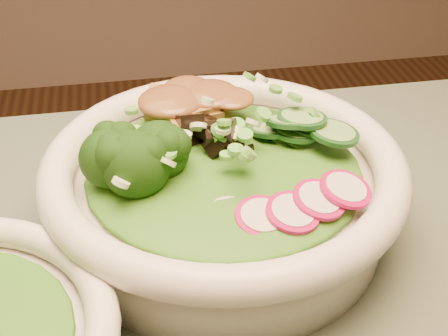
{
  "coord_description": "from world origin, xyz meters",
  "views": [
    {
      "loc": [
        -0.13,
        -0.24,
        1.1
      ],
      "look_at": [
        -0.06,
        0.17,
        0.81
      ],
      "focal_mm": 50.0,
      "sensor_mm": 36.0,
      "label": 1
    }
  ],
  "objects": [
    {
      "name": "tofu_cubes",
      "position": [
        -0.08,
        0.23,
        0.83
      ],
      "size": [
        0.1,
        0.07,
        0.04
      ],
      "primitive_type": null,
      "rotation": [
        0.0,
        0.0,
        0.07
      ],
      "color": "#A37836",
      "rests_on": "salad_bowl"
    },
    {
      "name": "mushroom_heap",
      "position": [
        -0.06,
        0.18,
        0.83
      ],
      "size": [
        0.08,
        0.08,
        0.04
      ],
      "primitive_type": null,
      "rotation": [
        0.0,
        0.0,
        0.07
      ],
      "color": "black",
      "rests_on": "salad_bowl"
    },
    {
      "name": "salad_bowl",
      "position": [
        -0.06,
        0.17,
        0.79
      ],
      "size": [
        0.3,
        0.3,
        0.08
      ],
      "rotation": [
        0.0,
        0.0,
        0.07
      ],
      "color": "white",
      "rests_on": "dining_table"
    },
    {
      "name": "cucumber_slices",
      "position": [
        0.01,
        0.19,
        0.83
      ],
      "size": [
        0.08,
        0.08,
        0.04
      ],
      "primitive_type": null,
      "rotation": [
        0.0,
        0.0,
        0.07
      ],
      "color": "#7FAB5F",
      "rests_on": "salad_bowl"
    },
    {
      "name": "broccoli_florets",
      "position": [
        -0.12,
        0.14,
        0.83
      ],
      "size": [
        0.09,
        0.08,
        0.05
      ],
      "primitive_type": null,
      "rotation": [
        0.0,
        0.0,
        0.07
      ],
      "color": "black",
      "rests_on": "salad_bowl"
    },
    {
      "name": "scallion_garnish",
      "position": [
        -0.06,
        0.17,
        0.84
      ],
      "size": [
        0.21,
        0.21,
        0.03
      ],
      "primitive_type": null,
      "color": "#5FB740",
      "rests_on": "salad_bowl"
    },
    {
      "name": "radish_slices",
      "position": [
        -0.03,
        0.1,
        0.82
      ],
      "size": [
        0.12,
        0.05,
        0.02
      ],
      "primitive_type": null,
      "rotation": [
        0.0,
        0.0,
        0.07
      ],
      "color": "#AA0D4F",
      "rests_on": "salad_bowl"
    },
    {
      "name": "lettuce_bed",
      "position": [
        -0.06,
        0.17,
        0.81
      ],
      "size": [
        0.22,
        0.22,
        0.03
      ],
      "primitive_type": "ellipsoid",
      "color": "#2A6615",
      "rests_on": "salad_bowl"
    },
    {
      "name": "peanut_sauce",
      "position": [
        -0.08,
        0.23,
        0.84
      ],
      "size": [
        0.08,
        0.06,
        0.02
      ],
      "primitive_type": "ellipsoid",
      "color": "brown",
      "rests_on": "tofu_cubes"
    }
  ]
}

